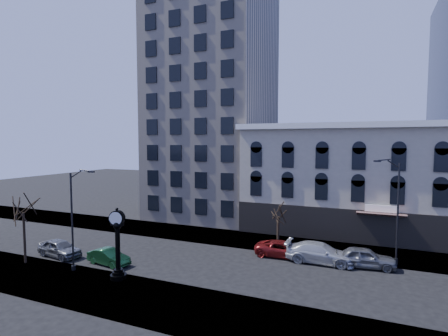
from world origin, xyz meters
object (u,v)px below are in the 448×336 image
at_px(street_clock, 118,247).
at_px(car_near_a, 60,248).
at_px(street_lamp_near, 78,193).
at_px(car_near_b, 109,257).

height_order(street_clock, car_near_a, street_clock).
bearing_deg(car_near_a, street_lamp_near, -107.84).
bearing_deg(street_clock, car_near_a, 148.15).
distance_m(street_lamp_near, car_near_a, 7.68).
distance_m(street_lamp_near, car_near_b, 6.29).
bearing_deg(car_near_b, street_clock, -120.50).
height_order(street_lamp_near, car_near_a, street_lamp_near).
xyz_separation_m(car_near_a, car_near_b, (5.59, 0.10, -0.12)).
distance_m(street_clock, car_near_a, 9.10).
bearing_deg(car_near_b, car_near_a, 98.86).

